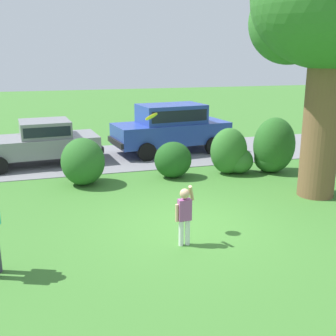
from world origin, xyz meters
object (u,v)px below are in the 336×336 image
Objects in this scene: parked_suv at (171,126)px; child_thrower at (185,212)px; parked_sedan at (39,141)px; oak_tree_large at (333,11)px; frisbee at (151,116)px.

child_thrower is (-2.21, -8.18, -0.36)m from parked_suv.
parked_sedan is 5.03m from parked_suv.
oak_tree_large is 5.68m from frisbee.
child_thrower is at bearing -70.08° from parked_sedan.
frisbee is at bearing -166.85° from oak_tree_large.
parked_suv is at bearing 5.33° from parked_sedan.
oak_tree_large is 22.09× the size of frisbee.
frisbee is (2.36, -6.80, 1.69)m from parked_sedan.
child_thrower is 2.08m from frisbee.
oak_tree_large is at bearing -37.17° from parked_sedan.
frisbee is (-0.44, 0.91, 1.82)m from child_thrower.
oak_tree_large reaches higher than child_thrower.
parked_sedan is at bearing 142.83° from oak_tree_large.
parked_suv is (5.00, 0.47, 0.23)m from parked_sedan.
parked_suv is 3.79× the size of child_thrower.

